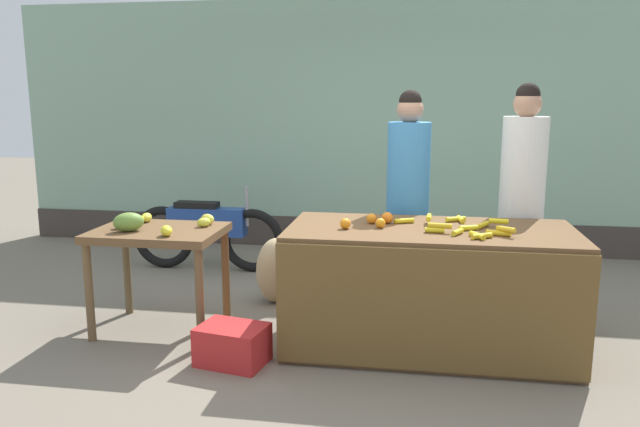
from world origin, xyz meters
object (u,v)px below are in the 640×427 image
Objects in this scene: vendor_woman_blue_shirt at (408,203)px; vendor_woman_white_shirt at (521,204)px; produce_crate at (233,345)px; parked_motorcycle at (207,231)px; produce_sack at (276,270)px.

vendor_woman_white_shirt is (0.87, -0.05, 0.03)m from vendor_woman_blue_shirt.
parked_motorcycle is at bearing 113.45° from produce_crate.
produce_sack reaches higher than produce_crate.
produce_sack is (-1.11, 0.05, -0.63)m from vendor_woman_blue_shirt.
vendor_woman_white_shirt reaches higher than parked_motorcycle.
produce_sack is at bearing 177.27° from vendor_woman_white_shirt.
produce_sack is at bearing 177.61° from vendor_woman_blue_shirt.
vendor_woman_blue_shirt is 3.19× the size of produce_sack.
produce_crate is (0.93, -2.13, -0.27)m from parked_motorcycle.
produce_sack is at bearing -43.43° from parked_motorcycle.
produce_sack is (0.00, 1.25, 0.15)m from produce_crate.
parked_motorcycle is (-2.04, 0.93, -0.51)m from vendor_woman_blue_shirt.
parked_motorcycle is at bearing 161.47° from vendor_woman_white_shirt.
produce_crate is (-1.98, -1.16, -0.81)m from vendor_woman_white_shirt.
vendor_woman_white_shirt is 1.16× the size of parked_motorcycle.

